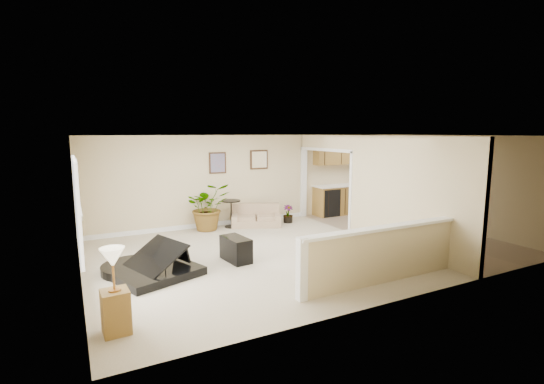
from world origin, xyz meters
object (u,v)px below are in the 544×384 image
palm_plant (208,207)px  small_plant (288,215)px  accent_table (231,210)px  lamp_stand (115,297)px  piano (151,245)px  loveseat (255,215)px  piano_bench (236,249)px

palm_plant → small_plant: bearing=-5.8°
accent_table → palm_plant: size_ratio=0.59×
accent_table → palm_plant: (-0.65, -0.00, 0.14)m
palm_plant → lamp_stand: size_ratio=1.11×
piano → palm_plant: size_ratio=1.53×
loveseat → accent_table: bearing=-165.4°
lamp_stand → loveseat: bearing=48.1°
accent_table → small_plant: size_ratio=1.46×
loveseat → lamp_stand: bearing=-108.3°
loveseat → small_plant: bearing=16.3°
loveseat → accent_table: loveseat is taller
loveseat → piano_bench: bearing=-98.7°
small_plant → lamp_stand: lamp_stand is taller
piano → small_plant: size_ratio=3.78×
loveseat → accent_table: size_ratio=2.18×
lamp_stand → accent_table: bearing=53.7°
accent_table → small_plant: 1.69m
piano → small_plant: bearing=11.1°
piano → loveseat: bearing=19.3°
piano → lamp_stand: bearing=-131.8°
palm_plant → lamp_stand: palm_plant is taller
piano → piano_bench: 1.67m
piano → lamp_stand: 2.14m
loveseat → lamp_stand: (-4.12, -4.59, 0.19)m
piano_bench → palm_plant: size_ratio=0.58×
piano_bench → loveseat: size_ratio=0.45×
palm_plant → piano_bench: bearing=-96.9°
piano → accent_table: piano is taller
loveseat → lamp_stand: 6.17m
loveseat → accent_table: (-0.68, 0.11, 0.19)m
piano_bench → loveseat: loveseat is taller
piano_bench → palm_plant: (0.33, 2.72, 0.38)m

